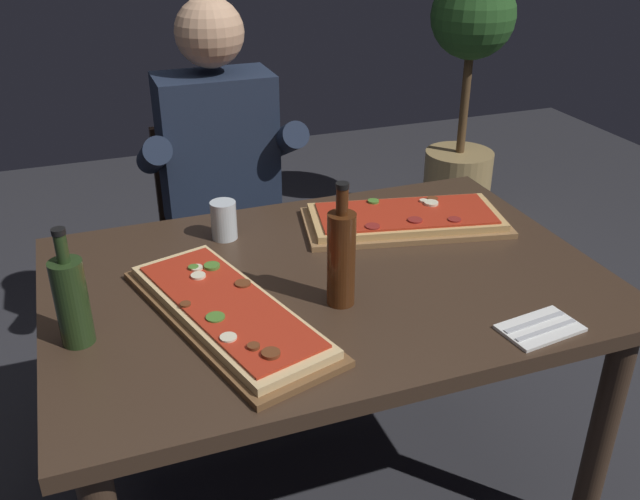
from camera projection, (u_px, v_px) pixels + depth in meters
name	position (u px, v px, depth m)	size (l,w,h in m)	color
ground_plane	(326.00, 486.00, 2.13)	(6.40, 6.40, 0.00)	#2D2D33
dining_table	(327.00, 307.00, 1.83)	(1.40, 0.96, 0.74)	#3D2B1E
pizza_rectangular_front	(405.00, 219.00, 2.04)	(0.63, 0.38, 0.05)	olive
pizza_rectangular_left	(228.00, 311.00, 1.60)	(0.41, 0.68, 0.05)	brown
wine_bottle_dark	(341.00, 256.00, 1.61)	(0.07, 0.07, 0.31)	#47230F
oil_bottle_amber	(72.00, 300.00, 1.48)	(0.07, 0.07, 0.27)	#233819
tumbler_near_camera	(224.00, 220.00, 1.95)	(0.07, 0.07, 0.11)	silver
napkin_cutlery_set	(540.00, 328.00, 1.56)	(0.19, 0.13, 0.01)	white
diner_chair	(220.00, 232.00, 2.58)	(0.44, 0.44, 0.87)	black
seated_diner	(222.00, 179.00, 2.36)	(0.53, 0.41, 1.33)	#23232D
potted_plant_corner	(466.00, 90.00, 3.54)	(0.41, 0.41, 1.27)	tan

